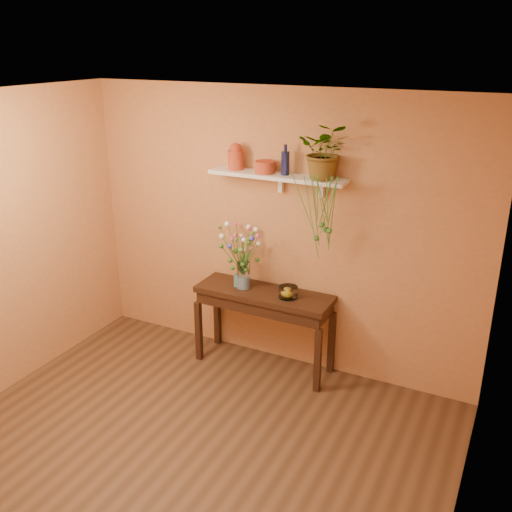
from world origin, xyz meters
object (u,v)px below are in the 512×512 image
at_px(sideboard, 264,302).
at_px(spider_plant, 325,151).
at_px(glass_vase, 243,277).
at_px(glass_bowl, 288,292).
at_px(bouquet, 241,244).
at_px(terracotta_jug, 236,157).
at_px(blue_bottle, 285,163).

bearing_deg(sideboard, spider_plant, 12.72).
height_order(glass_vase, glass_bowl, glass_vase).
distance_m(bouquet, glass_bowl, 0.63).
relative_size(spider_plant, glass_vase, 1.82).
distance_m(terracotta_jug, glass_vase, 1.15).
bearing_deg(spider_plant, glass_bowl, -151.70).
height_order(terracotta_jug, blue_bottle, blue_bottle).
distance_m(blue_bottle, spider_plant, 0.39).
bearing_deg(glass_bowl, spider_plant, 28.30).
distance_m(terracotta_jug, bouquet, 0.81).
bearing_deg(bouquet, glass_vase, 69.79).
height_order(terracotta_jug, glass_vase, terracotta_jug).
relative_size(sideboard, bouquet, 2.64).
bearing_deg(glass_vase, sideboard, 5.01).
bearing_deg(glass_bowl, bouquet, -176.99).
distance_m(terracotta_jug, blue_bottle, 0.50).
xyz_separation_m(terracotta_jug, blue_bottle, (0.50, -0.01, -0.01)).
height_order(blue_bottle, glass_bowl, blue_bottle).
relative_size(sideboard, glass_vase, 5.01).
height_order(sideboard, blue_bottle, blue_bottle).
bearing_deg(bouquet, glass_bowl, 3.01).
bearing_deg(glass_bowl, blue_bottle, 129.81).
height_order(spider_plant, glass_vase, spider_plant).
xyz_separation_m(blue_bottle, bouquet, (-0.37, -0.16, -0.78)).
height_order(terracotta_jug, glass_bowl, terracotta_jug).
distance_m(terracotta_jug, glass_bowl, 1.35).
distance_m(sideboard, spider_plant, 1.58).
distance_m(sideboard, glass_bowl, 0.31).
xyz_separation_m(spider_plant, bouquet, (-0.74, -0.16, -0.91)).
relative_size(blue_bottle, bouquet, 0.54).
distance_m(sideboard, terracotta_jug, 1.41).
distance_m(glass_vase, glass_bowl, 0.48).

